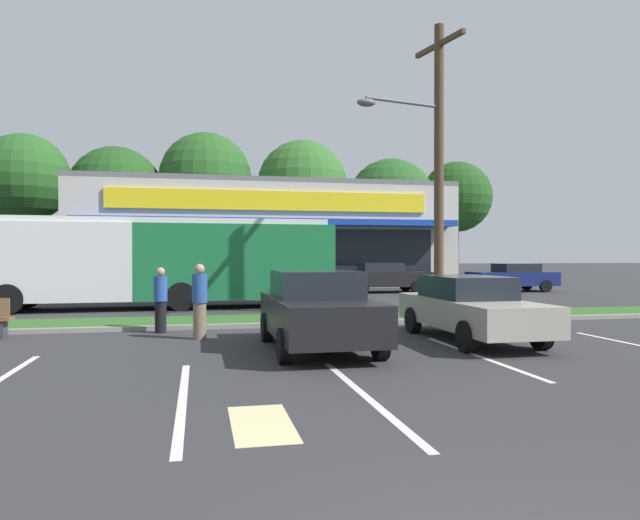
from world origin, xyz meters
The scene contains 22 objects.
grass_median centered at (0.00, 14.00, 0.06)m, with size 56.00×2.20×0.12m, color #2D5B23.
curb_lip centered at (0.00, 12.78, 0.06)m, with size 56.00×0.24×0.12m, color gray.
parking_stripe_1 centered at (-1.95, 5.35, 0.00)m, with size 0.12×4.80×0.01m, color silver.
parking_stripe_2 centered at (0.50, 5.02, 0.00)m, with size 0.12×4.80×0.01m, color silver.
parking_stripe_3 centered at (3.51, 7.58, 0.00)m, with size 0.12×4.80×0.01m, color silver.
lot_arrow centered at (-1.03, 4.00, 0.00)m, with size 0.70×1.60×0.01m, color beige.
storefront_building centered at (2.40, 35.93, 3.22)m, with size 22.77×13.19×6.43m.
tree_left centered at (-14.47, 44.14, 7.66)m, with size 6.61×6.61×10.98m.
tree_mid_left centered at (-8.22, 46.24, 6.89)m, with size 7.50×7.50×10.65m.
tree_mid centered at (-1.14, 46.24, 8.23)m, with size 7.63×7.63×12.06m.
tree_mid_right centered at (6.78, 44.98, 7.75)m, with size 7.50×7.50×11.51m.
tree_right centered at (14.62, 45.18, 6.45)m, with size 7.64×7.64×10.28m.
tree_far_right centered at (20.42, 44.48, 7.02)m, with size 6.16×6.16×10.12m.
utility_pole centered at (5.45, 14.20, 4.89)m, with size 3.15×2.37×9.10m.
city_bus centered at (-3.33, 19.11, 1.77)m, with size 13.04×2.87×3.25m.
car_0 centered at (0.65, 8.98, 0.82)m, with size 2.01×4.39×1.61m.
car_1 centered at (7.64, 25.87, 0.79)m, with size 4.66×1.87×1.53m.
car_2 centered at (4.31, 9.53, 0.75)m, with size 1.86×4.76×1.46m.
car_3 centered at (14.62, 25.28, 0.77)m, with size 4.53×2.02×1.49m.
car_4 centered at (-8.91, 26.12, 0.80)m, with size 4.63×1.95×1.57m.
pedestrian_near_bench centered at (-2.67, 12.27, 0.82)m, with size 0.33×0.33×1.63m.
pedestrian_by_pole centered at (-1.72, 10.97, 0.87)m, with size 0.35×0.35×1.74m.
Camera 1 is at (-1.74, -2.63, 1.94)m, focal length 32.46 mm.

